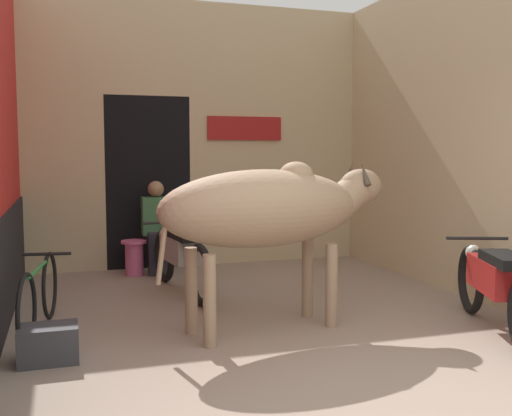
{
  "coord_description": "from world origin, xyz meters",
  "views": [
    {
      "loc": [
        -1.84,
        -3.2,
        1.58
      ],
      "look_at": [
        -0.06,
        2.27,
        1.05
      ],
      "focal_mm": 42.0,
      "sensor_mm": 36.0,
      "label": 1
    }
  ],
  "objects_px": {
    "motorcycle_far": "(181,255)",
    "plastic_stool": "(134,257)",
    "crate": "(48,344)",
    "cow": "(271,209)",
    "shopkeeper_seated": "(157,224)",
    "motorcycle_near": "(496,283)",
    "bicycle": "(39,296)"
  },
  "relations": [
    {
      "from": "motorcycle_far",
      "to": "shopkeeper_seated",
      "type": "relative_size",
      "value": 1.59
    },
    {
      "from": "cow",
      "to": "plastic_stool",
      "type": "bearing_deg",
      "value": 107.77
    },
    {
      "from": "plastic_stool",
      "to": "motorcycle_near",
      "type": "bearing_deg",
      "value": -52.68
    },
    {
      "from": "shopkeeper_seated",
      "to": "cow",
      "type": "bearing_deg",
      "value": -78.12
    },
    {
      "from": "bicycle",
      "to": "plastic_stool",
      "type": "bearing_deg",
      "value": 64.92
    },
    {
      "from": "motorcycle_near",
      "to": "shopkeeper_seated",
      "type": "bearing_deg",
      "value": 123.94
    },
    {
      "from": "cow",
      "to": "motorcycle_far",
      "type": "bearing_deg",
      "value": 107.05
    },
    {
      "from": "cow",
      "to": "motorcycle_near",
      "type": "height_order",
      "value": "cow"
    },
    {
      "from": "cow",
      "to": "crate",
      "type": "bearing_deg",
      "value": -171.12
    },
    {
      "from": "plastic_stool",
      "to": "shopkeeper_seated",
      "type": "bearing_deg",
      "value": 4.22
    },
    {
      "from": "shopkeeper_seated",
      "to": "crate",
      "type": "distance_m",
      "value": 3.41
    },
    {
      "from": "motorcycle_far",
      "to": "bicycle",
      "type": "distance_m",
      "value": 1.88
    },
    {
      "from": "bicycle",
      "to": "plastic_stool",
      "type": "distance_m",
      "value": 2.55
    },
    {
      "from": "crate",
      "to": "shopkeeper_seated",
      "type": "bearing_deg",
      "value": 67.34
    },
    {
      "from": "cow",
      "to": "plastic_stool",
      "type": "height_order",
      "value": "cow"
    },
    {
      "from": "motorcycle_far",
      "to": "bicycle",
      "type": "height_order",
      "value": "motorcycle_far"
    },
    {
      "from": "motorcycle_far",
      "to": "plastic_stool",
      "type": "distance_m",
      "value": 1.23
    },
    {
      "from": "bicycle",
      "to": "shopkeeper_seated",
      "type": "distance_m",
      "value": 2.73
    },
    {
      "from": "cow",
      "to": "motorcycle_far",
      "type": "relative_size",
      "value": 1.21
    },
    {
      "from": "bicycle",
      "to": "cow",
      "type": "bearing_deg",
      "value": -13.79
    },
    {
      "from": "motorcycle_far",
      "to": "plastic_stool",
      "type": "height_order",
      "value": "motorcycle_far"
    },
    {
      "from": "motorcycle_far",
      "to": "crate",
      "type": "distance_m",
      "value": 2.4
    },
    {
      "from": "bicycle",
      "to": "plastic_stool",
      "type": "height_order",
      "value": "bicycle"
    },
    {
      "from": "plastic_stool",
      "to": "motorcycle_far",
      "type": "bearing_deg",
      "value": -71.22
    },
    {
      "from": "cow",
      "to": "shopkeeper_seated",
      "type": "bearing_deg",
      "value": 101.88
    },
    {
      "from": "shopkeeper_seated",
      "to": "plastic_stool",
      "type": "distance_m",
      "value": 0.51
    },
    {
      "from": "cow",
      "to": "crate",
      "type": "relative_size",
      "value": 5.31
    },
    {
      "from": "cow",
      "to": "shopkeeper_seated",
      "type": "height_order",
      "value": "cow"
    },
    {
      "from": "motorcycle_near",
      "to": "plastic_stool",
      "type": "bearing_deg",
      "value": 127.32
    },
    {
      "from": "motorcycle_far",
      "to": "plastic_stool",
      "type": "bearing_deg",
      "value": 108.78
    },
    {
      "from": "shopkeeper_seated",
      "to": "bicycle",
      "type": "bearing_deg",
      "value": -120.68
    },
    {
      "from": "bicycle",
      "to": "crate",
      "type": "xyz_separation_m",
      "value": [
        0.08,
        -0.78,
        -0.19
      ]
    }
  ]
}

